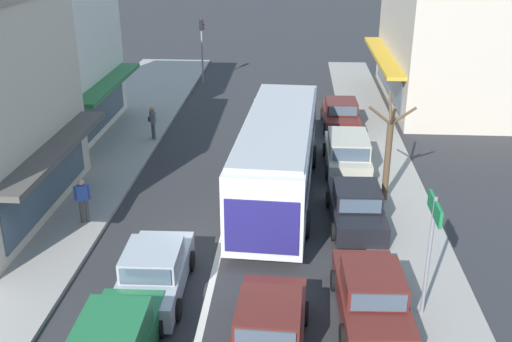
# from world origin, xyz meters

# --- Properties ---
(ground_plane) EXTENTS (140.00, 140.00, 0.00)m
(ground_plane) POSITION_xyz_m (0.00, 0.00, 0.00)
(ground_plane) COLOR #2D2D30
(lane_centre_line) EXTENTS (0.20, 28.00, 0.01)m
(lane_centre_line) POSITION_xyz_m (0.00, 4.00, 0.00)
(lane_centre_line) COLOR silver
(lane_centre_line) RESTS_ON ground
(sidewalk_left) EXTENTS (5.20, 44.00, 0.14)m
(sidewalk_left) POSITION_xyz_m (-6.80, 6.00, 0.07)
(sidewalk_left) COLOR gray
(sidewalk_left) RESTS_ON ground
(kerb_right) EXTENTS (2.80, 44.00, 0.12)m
(kerb_right) POSITION_xyz_m (6.20, 6.00, 0.06)
(kerb_right) COLOR gray
(kerb_right) RESTS_ON ground
(shopfront_mid_block) EXTENTS (7.13, 8.67, 8.52)m
(shopfront_mid_block) POSITION_xyz_m (-10.18, 10.82, 4.25)
(shopfront_mid_block) COLOR silver
(shopfront_mid_block) RESTS_ON ground
(building_right_far) EXTENTS (8.28, 12.05, 8.59)m
(building_right_far) POSITION_xyz_m (11.48, 18.06, 4.29)
(building_right_far) COLOR beige
(building_right_far) RESTS_ON ground
(city_bus) EXTENTS (3.17, 10.98, 3.23)m
(city_bus) POSITION_xyz_m (1.75, 4.04, 1.88)
(city_bus) COLOR silver
(city_bus) RESTS_ON ground
(sedan_queue_gap_filler) EXTENTS (2.03, 4.27, 1.47)m
(sedan_queue_gap_filler) POSITION_xyz_m (1.84, -5.04, 0.66)
(sedan_queue_gap_filler) COLOR #561E19
(sedan_queue_gap_filler) RESTS_ON ground
(sedan_behind_bus_mid) EXTENTS (1.96, 4.23, 1.47)m
(sedan_behind_bus_mid) POSITION_xyz_m (-1.57, -2.65, 0.66)
(sedan_behind_bus_mid) COLOR #9EA3A8
(sedan_behind_bus_mid) RESTS_ON ground
(hatchback_behind_bus_near) EXTENTS (1.86, 3.72, 1.54)m
(hatchback_behind_bus_near) POSITION_xyz_m (-1.78, -5.78, 0.71)
(hatchback_behind_bus_near) COLOR #1E6638
(hatchback_behind_bus_near) RESTS_ON ground
(parked_sedan_kerb_front) EXTENTS (2.02, 4.27, 1.47)m
(parked_sedan_kerb_front) POSITION_xyz_m (4.53, -3.42, 0.66)
(parked_sedan_kerb_front) COLOR #561E19
(parked_sedan_kerb_front) RESTS_ON ground
(parked_sedan_kerb_second) EXTENTS (1.98, 4.24, 1.47)m
(parked_sedan_kerb_second) POSITION_xyz_m (4.60, 2.07, 0.66)
(parked_sedan_kerb_second) COLOR black
(parked_sedan_kerb_second) RESTS_ON ground
(parked_wagon_kerb_third) EXTENTS (1.96, 4.51, 1.58)m
(parked_wagon_kerb_third) POSITION_xyz_m (4.67, 7.23, 0.75)
(parked_wagon_kerb_third) COLOR #B7B29E
(parked_wagon_kerb_third) RESTS_ON ground
(parked_sedan_kerb_rear) EXTENTS (1.97, 4.24, 1.47)m
(parked_sedan_kerb_rear) POSITION_xyz_m (4.75, 12.92, 0.66)
(parked_sedan_kerb_rear) COLOR #561E19
(parked_sedan_kerb_rear) RESTS_ON ground
(traffic_light_downstreet) EXTENTS (0.33, 0.24, 4.20)m
(traffic_light_downstreet) POSITION_xyz_m (-3.73, 21.35, 2.85)
(traffic_light_downstreet) COLOR gray
(traffic_light_downstreet) RESTS_ON ground
(directional_road_sign) EXTENTS (0.10, 1.40, 3.60)m
(directional_road_sign) POSITION_xyz_m (5.93, -3.31, 2.68)
(directional_road_sign) COLOR gray
(directional_road_sign) RESTS_ON ground
(street_tree_right) EXTENTS (1.74, 1.53, 4.16)m
(street_tree_right) POSITION_xyz_m (5.86, 3.97, 1.95)
(street_tree_right) COLOR brown
(street_tree_right) RESTS_ON ground
(pedestrian_with_handbag_near) EXTENTS (0.48, 0.62, 1.63)m
(pedestrian_with_handbag_near) POSITION_xyz_m (-4.49, 10.06, 1.07)
(pedestrian_with_handbag_near) COLOR #4C4742
(pedestrian_with_handbag_near) RESTS_ON sidewalk_left
(pedestrian_browsing_midblock) EXTENTS (0.54, 0.33, 1.63)m
(pedestrian_browsing_midblock) POSITION_xyz_m (-4.96, 1.31, 1.07)
(pedestrian_browsing_midblock) COLOR #4C4742
(pedestrian_browsing_midblock) RESTS_ON sidewalk_left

